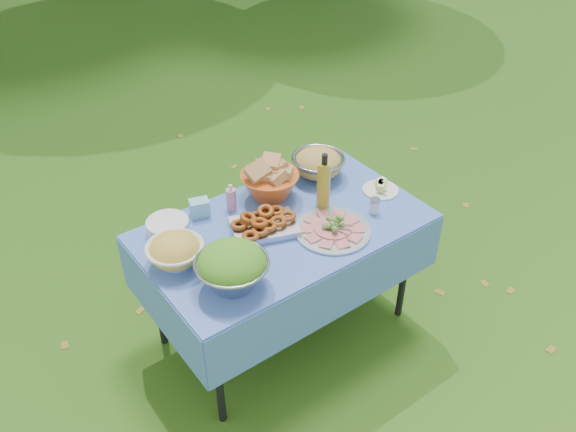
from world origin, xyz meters
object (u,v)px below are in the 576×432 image
object	(u,v)px
pasta_bowl_steel	(318,163)
bread_bowl	(270,179)
picnic_table	(284,279)
charcuterie_platter	(333,224)
plate_stack	(168,227)
oil_bottle	(324,181)
salad_bowl	(232,267)

from	to	relation	value
pasta_bowl_steel	bread_bowl	bearing A→B (deg)	-178.48
picnic_table	charcuterie_platter	size ratio (longest dim) A/B	3.72
plate_stack	oil_bottle	bearing A→B (deg)	-19.65
plate_stack	pasta_bowl_steel	size ratio (longest dim) A/B	0.71
salad_bowl	charcuterie_platter	xyz separation A→B (m)	(0.62, 0.03, -0.07)
pasta_bowl_steel	oil_bottle	distance (m)	0.32
salad_bowl	oil_bottle	world-z (taller)	oil_bottle
plate_stack	oil_bottle	size ratio (longest dim) A/B	0.67
picnic_table	salad_bowl	xyz separation A→B (m)	(-0.45, -0.22, 0.49)
picnic_table	charcuterie_platter	xyz separation A→B (m)	(0.17, -0.19, 0.43)
bread_bowl	oil_bottle	xyz separation A→B (m)	(0.17, -0.25, 0.05)
pasta_bowl_steel	charcuterie_platter	distance (m)	0.53
plate_stack	bread_bowl	xyz separation A→B (m)	(0.61, -0.03, 0.07)
pasta_bowl_steel	oil_bottle	bearing A→B (deg)	-123.67
plate_stack	bread_bowl	world-z (taller)	bread_bowl
salad_bowl	picnic_table	bearing A→B (deg)	26.57
plate_stack	charcuterie_platter	world-z (taller)	charcuterie_platter
plate_stack	picnic_table	bearing A→B (deg)	-29.73
picnic_table	oil_bottle	xyz separation A→B (m)	(0.27, 0.01, 0.54)
bread_bowl	oil_bottle	bearing A→B (deg)	-55.11
plate_stack	charcuterie_platter	distance (m)	0.83
charcuterie_platter	oil_bottle	world-z (taller)	oil_bottle
picnic_table	oil_bottle	world-z (taller)	oil_bottle
pasta_bowl_steel	charcuterie_platter	world-z (taller)	pasta_bowl_steel
plate_stack	pasta_bowl_steel	bearing A→B (deg)	-1.30
pasta_bowl_steel	oil_bottle	xyz separation A→B (m)	(-0.17, -0.26, 0.08)
plate_stack	charcuterie_platter	size ratio (longest dim) A/B	0.55
picnic_table	salad_bowl	distance (m)	0.70
charcuterie_platter	oil_bottle	xyz separation A→B (m)	(0.10, 0.20, 0.12)
pasta_bowl_steel	salad_bowl	bearing A→B (deg)	-150.98
salad_bowl	oil_bottle	bearing A→B (deg)	18.26
salad_bowl	plate_stack	world-z (taller)	salad_bowl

